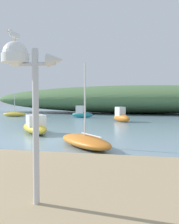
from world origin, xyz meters
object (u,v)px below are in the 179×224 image
Objects in this scene: motorboat_west_reach at (82,113)px; motorboat_east_reach at (121,116)px; sailboat_far_right at (85,141)px; motorboat_mid_channel at (35,126)px; mast_structure at (23,70)px; seagull_on_radar at (14,34)px; sailboat_off_point at (15,114)px.

motorboat_west_reach is 7.02m from motorboat_east_reach.
sailboat_far_right reaches higher than motorboat_east_reach.
mast_structure is at bearing -66.36° from motorboat_mid_channel.
seagull_on_radar is (-0.16, -0.01, 0.66)m from mast_structure.
seagull_on_radar is 29.14m from sailboat_off_point.
seagull_on_radar is 12.01m from motorboat_mid_channel.
motorboat_mid_channel is (-4.28, 3.95, 0.18)m from sailboat_far_right.
motorboat_east_reach is 10.81m from motorboat_mid_channel.
seagull_on_radar is at bearing -78.79° from motorboat_west_reach.
sailboat_far_right is (4.74, -18.36, -0.24)m from motorboat_west_reach.
sailboat_off_point is (-14.28, 4.90, -0.24)m from motorboat_east_reach.
motorboat_west_reach is 0.65× the size of motorboat_mid_channel.
mast_structure is at bearing -60.70° from sailboat_off_point.
mast_structure is 11.63× the size of seagull_on_radar.
sailboat_far_right is 0.89× the size of motorboat_mid_channel.
mast_structure is 25.74m from motorboat_west_reach.
motorboat_east_reach is (0.22, 20.44, -2.86)m from seagull_on_radar.
seagull_on_radar is 0.06× the size of motorboat_mid_channel.
seagull_on_radar is 7.47m from sailboat_far_right.
mast_structure is 1.12× the size of motorboat_east_reach.
seagull_on_radar is 0.08× the size of sailboat_off_point.
motorboat_west_reach is 18.96m from sailboat_far_right.
mast_structure reaches higher than motorboat_west_reach.
motorboat_east_reach is (5.21, -4.70, 0.01)m from motorboat_west_reach.
motorboat_east_reach is 0.84× the size of sailboat_off_point.
seagull_on_radar is at bearing -90.63° from motorboat_east_reach.
motorboat_west_reach is at bearing 104.47° from sailboat_far_right.
sailboat_off_point reaches higher than motorboat_east_reach.
motorboat_mid_channel is at bearing 112.88° from seagull_on_radar.
mast_structure is 1.09× the size of motorboat_west_reach.
sailboat_far_right is (-0.24, 6.78, -3.12)m from seagull_on_radar.
sailboat_far_right reaches higher than seagull_on_radar.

